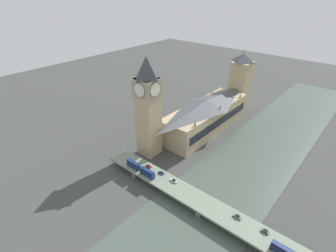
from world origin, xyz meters
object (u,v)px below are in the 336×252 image
road_bridge (204,205)px  car_southbound_lead (237,217)px  double_decker_bus_lead (134,164)px  double_decker_bus_rear (284,251)px  victoria_tower (240,82)px  car_southbound_mid (161,173)px  double_decker_bus_mid (147,173)px  car_northbound_lead (148,166)px  parliament_hall (206,115)px  clock_tower (148,105)px  car_southbound_tail (265,231)px  car_northbound_mid (174,181)px

road_bridge → car_southbound_lead: (-17.93, -2.60, 1.76)m
double_decker_bus_lead → double_decker_bus_rear: double_decker_bus_lead is taller
victoria_tower → car_southbound_lead: (-67.85, 131.19, -20.54)m
double_decker_bus_rear → car_southbound_mid: 77.46m
double_decker_bus_mid → car_southbound_mid: bearing=-125.9°
double_decker_bus_mid → double_decker_bus_rear: 82.30m
victoria_tower → double_decker_bus_mid: 139.09m
double_decker_bus_lead → car_northbound_lead: double_decker_bus_lead is taller
parliament_hall → victoria_tower: bearing=-89.9°
double_decker_bus_rear → car_southbound_mid: bearing=-4.9°
double_decker_bus_lead → clock_tower: bearing=-67.9°
car_northbound_lead → car_southbound_tail: size_ratio=1.08×
car_southbound_lead → car_southbound_tail: 14.24m
car_southbound_mid → car_northbound_mid: bearing=176.1°
clock_tower → car_southbound_tail: size_ratio=18.29×
double_decker_bus_mid → victoria_tower: bearing=-85.6°
double_decker_bus_rear → victoria_tower: bearing=-55.9°
double_decker_bus_mid → car_southbound_mid: double_decker_bus_mid is taller
car_northbound_mid → car_northbound_lead: bearing=-0.4°
car_northbound_lead → car_southbound_lead: car_northbound_lead is taller
parliament_hall → double_decker_bus_rear: 122.61m
parliament_hall → car_southbound_mid: size_ratio=21.71×
double_decker_bus_rear → car_southbound_lead: size_ratio=2.60×
double_decker_bus_rear → car_southbound_lead: double_decker_bus_rear is taller
double_decker_bus_lead → car_southbound_tail: 84.10m
parliament_hall → double_decker_bus_lead: parliament_hall is taller
road_bridge → double_decker_bus_lead: bearing=4.0°
victoria_tower → car_southbound_mid: size_ratio=14.04×
road_bridge → double_decker_bus_lead: (51.65, 3.57, 3.63)m
double_decker_bus_mid → double_decker_bus_rear: double_decker_bus_mid is taller
clock_tower → double_decker_bus_lead: clock_tower is taller
victoria_tower → double_decker_bus_rear: bearing=124.1°
victoria_tower → parliament_hall: bearing=90.1°
parliament_hall → car_northbound_mid: 78.87m
double_decker_bus_lead → car_northbound_lead: bearing=-136.2°
clock_tower → car_northbound_mid: clock_tower is taller
clock_tower → double_decker_bus_rear: size_ratio=6.01×
double_decker_bus_rear → parliament_hall: bearing=-40.8°
victoria_tower → double_decker_bus_lead: (1.73, 137.37, -18.67)m
victoria_tower → car_northbound_mid: (-26.19, 131.03, -20.54)m
car_southbound_lead → double_decker_bus_mid: bearing=6.2°
parliament_hall → car_southbound_lead: (-67.79, 74.24, -7.07)m
double_decker_bus_rear → car_southbound_tail: (10.74, -6.26, -1.89)m
car_northbound_lead → car_northbound_mid: bearing=179.6°
road_bridge → double_decker_bus_rear: 43.18m
car_southbound_mid → car_northbound_lead: bearing=2.9°
clock_tower → double_decker_bus_mid: 45.30m
parliament_hall → road_bridge: size_ratio=0.63×
victoria_tower → car_southbound_tail: (-82.08, 130.69, -20.57)m
victoria_tower → double_decker_bus_rear: victoria_tower is taller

